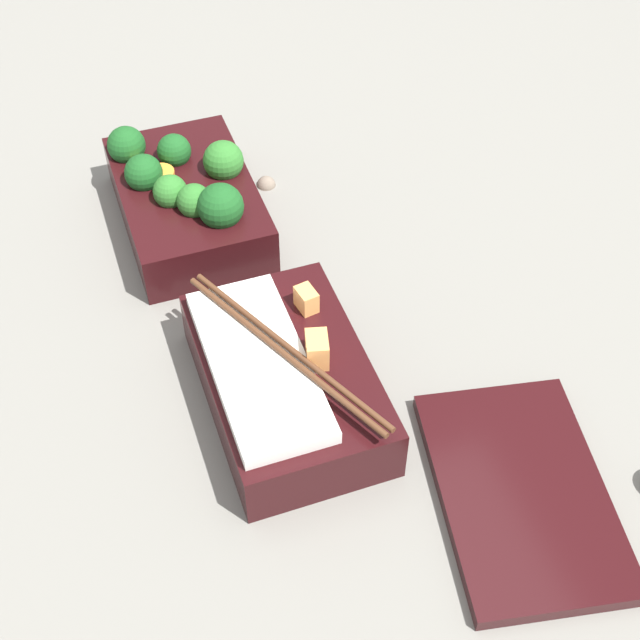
# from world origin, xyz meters

# --- Properties ---
(ground_plane) EXTENTS (3.00, 3.00, 0.00)m
(ground_plane) POSITION_xyz_m (0.00, 0.00, 0.00)
(ground_plane) COLOR slate
(bento_tray_vegetable) EXTENTS (0.20, 0.13, 0.08)m
(bento_tray_vegetable) POSITION_xyz_m (-0.11, 0.00, 0.03)
(bento_tray_vegetable) COLOR black
(bento_tray_vegetable) RESTS_ON ground_plane
(bento_tray_rice) EXTENTS (0.21, 0.13, 0.08)m
(bento_tray_rice) POSITION_xyz_m (0.14, 0.02, 0.03)
(bento_tray_rice) COLOR black
(bento_tray_rice) RESTS_ON ground_plane
(bento_lid) EXTENTS (0.22, 0.16, 0.01)m
(bento_lid) POSITION_xyz_m (0.28, 0.16, 0.01)
(bento_lid) COLOR black
(bento_lid) RESTS_ON ground_plane
(pebble_1) EXTENTS (0.02, 0.02, 0.02)m
(pebble_1) POSITION_xyz_m (-0.14, 0.09, 0.00)
(pebble_1) COLOR #7A6B5B
(pebble_1) RESTS_ON ground_plane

